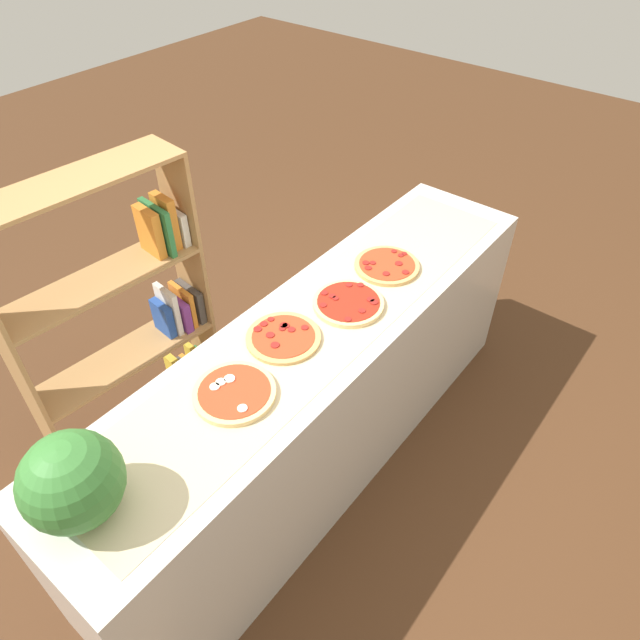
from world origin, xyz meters
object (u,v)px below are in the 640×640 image
object	(u,v)px
pizza_mozzarella_0	(234,392)
bookshelf	(138,318)
pizza_pepperoni_1	(283,337)
watermelon	(72,481)
pizza_pepperoni_3	(387,265)
pizza_pepperoni_2	(348,303)

from	to	relation	value
pizza_mozzarella_0	bookshelf	xyz separation A→B (m)	(0.20, 0.88, -0.26)
pizza_pepperoni_1	watermelon	bearing A→B (deg)	-178.52
watermelon	bookshelf	size ratio (longest dim) A/B	0.21
pizza_pepperoni_3	watermelon	size ratio (longest dim) A/B	1.00
pizza_pepperoni_3	watermelon	xyz separation A→B (m)	(-1.59, 0.03, 0.14)
pizza_mozzarella_0	pizza_pepperoni_1	bearing A→B (deg)	9.18
bookshelf	pizza_pepperoni_1	bearing A→B (deg)	-80.87
pizza_pepperoni_1	pizza_pepperoni_2	xyz separation A→B (m)	(0.33, -0.08, 0.00)
pizza_pepperoni_1	watermelon	size ratio (longest dim) A/B	1.00
pizza_pepperoni_2	bookshelf	distance (m)	1.05
pizza_pepperoni_2	bookshelf	world-z (taller)	bookshelf
pizza_mozzarella_0	pizza_pepperoni_3	xyz separation A→B (m)	(0.99, -0.00, -0.00)
pizza_pepperoni_1	bookshelf	xyz separation A→B (m)	(-0.13, 0.83, -0.26)
pizza_pepperoni_2	watermelon	distance (m)	1.27
pizza_pepperoni_1	pizza_pepperoni_3	bearing A→B (deg)	-4.77
watermelon	pizza_pepperoni_2	bearing A→B (deg)	-2.50
pizza_mozzarella_0	bookshelf	distance (m)	0.94
pizza_pepperoni_3	bookshelf	xyz separation A→B (m)	(-0.79, 0.88, -0.26)
pizza_pepperoni_1	pizza_pepperoni_3	distance (m)	0.66
pizza_mozzarella_0	pizza_pepperoni_2	world-z (taller)	pizza_mozzarella_0
pizza_mozzarella_0	bookshelf	bearing A→B (deg)	77.46
pizza_mozzarella_0	watermelon	xyz separation A→B (m)	(-0.60, 0.03, 0.14)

